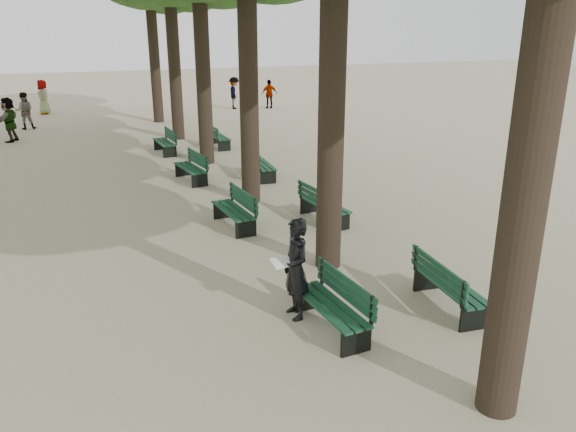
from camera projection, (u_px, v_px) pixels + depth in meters
name	position (u px, v px, depth m)	size (l,w,h in m)	color
ground	(326.00, 353.00, 8.58)	(120.00, 120.00, 0.00)	tan
bench_left_0	(330.00, 315.00, 9.15)	(0.67, 1.83, 0.92)	black
bench_left_1	(234.00, 217.00, 13.87)	(0.69, 1.84, 0.92)	black
bench_left_2	(191.00, 173.00, 17.98)	(0.78, 1.86, 0.92)	black
bench_left_3	(165.00, 147.00, 21.93)	(0.66, 1.83, 0.92)	black
bench_right_0	(449.00, 294.00, 9.86)	(0.76, 1.85, 0.92)	black
bench_right_1	(324.00, 211.00, 14.29)	(0.72, 1.84, 0.92)	black
bench_right_2	(262.00, 170.00, 18.40)	(0.73, 1.84, 0.92)	black
bench_right_3	(219.00, 141.00, 23.02)	(0.59, 1.81, 0.92)	black
man_with_map	(296.00, 269.00, 9.40)	(0.62, 0.72, 1.77)	black
pedestrian_c	(269.00, 94.00, 33.79)	(0.99, 0.34, 1.70)	#262628
pedestrian_b	(234.00, 93.00, 33.57)	(1.21, 0.37, 1.87)	#262628
pedestrian_a	(24.00, 111.00, 26.94)	(0.86, 0.35, 1.76)	#262628
pedestrian_d	(43.00, 97.00, 31.51)	(0.93, 0.38, 1.90)	#262628
pedestrian_e	(9.00, 120.00, 24.00)	(1.75, 0.38, 1.89)	#262628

